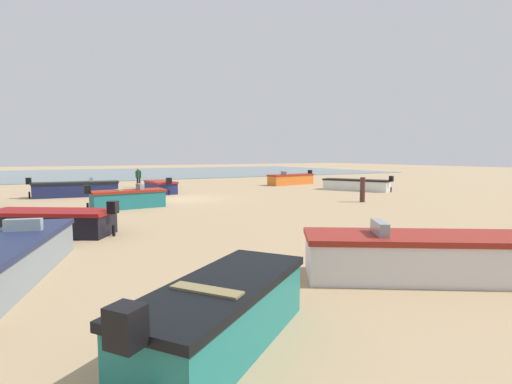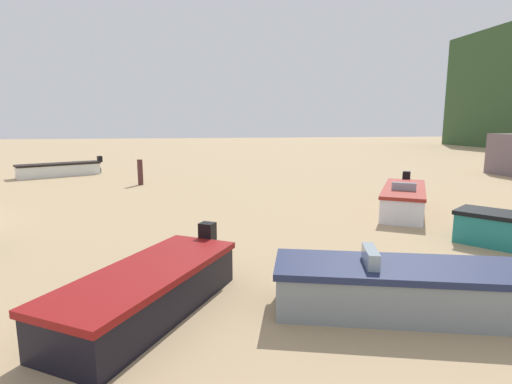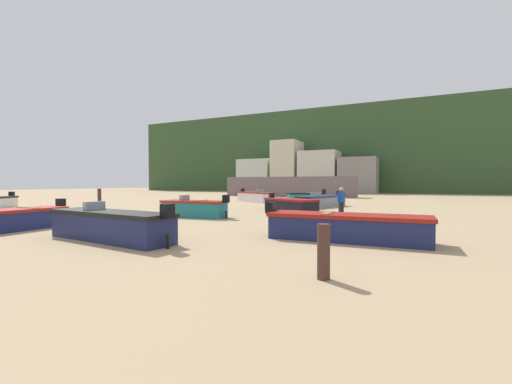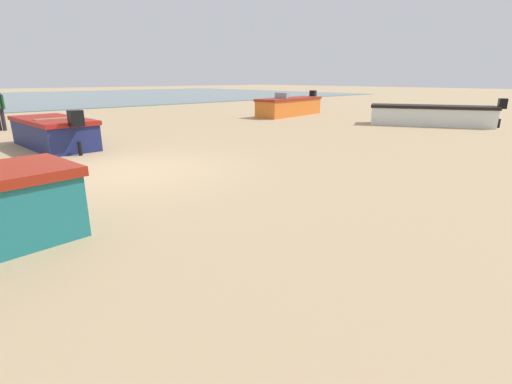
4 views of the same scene
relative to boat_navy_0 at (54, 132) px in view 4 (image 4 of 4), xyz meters
name	(u,v)px [view 4 (image 4 of 4)]	position (x,y,z in m)	size (l,w,h in m)	color
ground_plane	(131,171)	(-0.27, 4.29, -0.43)	(160.00, 160.00, 0.00)	tan
boat_navy_0	(54,132)	(0.00, 0.00, 0.00)	(1.58, 3.65, 1.15)	navy
boat_orange_2	(290,106)	(-12.23, -1.96, 0.05)	(4.93, 2.01, 1.25)	orange
boat_white_4	(431,115)	(-13.27, 5.12, 0.00)	(3.42, 4.88, 1.16)	white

